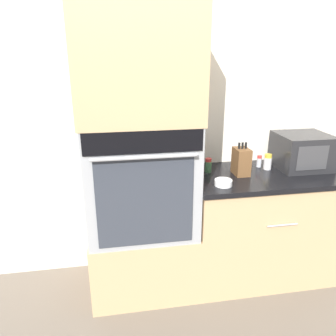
# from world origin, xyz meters

# --- Properties ---
(ground_plane) EXTENTS (12.00, 12.00, 0.00)m
(ground_plane) POSITION_xyz_m (0.00, 0.00, 0.00)
(ground_plane) COLOR #6B6056
(wall_back) EXTENTS (8.00, 0.05, 2.50)m
(wall_back) POSITION_xyz_m (0.00, 0.63, 1.25)
(wall_back) COLOR silver
(wall_back) RESTS_ON ground_plane
(oven_cabinet_base) EXTENTS (0.76, 0.60, 0.51)m
(oven_cabinet_base) POSITION_xyz_m (-0.38, 0.30, 0.25)
(oven_cabinet_base) COLOR tan
(oven_cabinet_base) RESTS_ON ground_plane
(wall_oven) EXTENTS (0.74, 0.64, 0.79)m
(wall_oven) POSITION_xyz_m (-0.38, 0.30, 0.90)
(wall_oven) COLOR #9EA0A5
(wall_oven) RESTS_ON oven_cabinet_base
(oven_cabinet_upper) EXTENTS (0.76, 0.60, 0.73)m
(oven_cabinet_upper) POSITION_xyz_m (-0.38, 0.30, 1.66)
(oven_cabinet_upper) COLOR tan
(oven_cabinet_upper) RESTS_ON wall_oven
(counter_unit) EXTENTS (1.14, 0.63, 0.87)m
(counter_unit) POSITION_xyz_m (0.56, 0.30, 0.44)
(counter_unit) COLOR tan
(counter_unit) RESTS_ON ground_plane
(microwave) EXTENTS (0.39, 0.36, 0.27)m
(microwave) POSITION_xyz_m (0.88, 0.38, 1.00)
(microwave) COLOR #232326
(microwave) RESTS_ON counter_unit
(knife_block) EXTENTS (0.10, 0.15, 0.24)m
(knife_block) POSITION_xyz_m (0.36, 0.31, 0.97)
(knife_block) COLOR brown
(knife_block) RESTS_ON counter_unit
(bowl) EXTENTS (0.12, 0.12, 0.04)m
(bowl) POSITION_xyz_m (0.16, 0.12, 0.89)
(bowl) COLOR white
(bowl) RESTS_ON counter_unit
(condiment_jar_near) EXTENTS (0.04, 0.04, 0.09)m
(condiment_jar_near) POSITION_xyz_m (0.56, 0.44, 0.91)
(condiment_jar_near) COLOR silver
(condiment_jar_near) RESTS_ON counter_unit
(condiment_jar_mid) EXTENTS (0.05, 0.05, 0.11)m
(condiment_jar_mid) POSITION_xyz_m (0.13, 0.39, 0.92)
(condiment_jar_mid) COLOR #427047
(condiment_jar_mid) RESTS_ON counter_unit
(condiment_jar_far) EXTENTS (0.05, 0.05, 0.11)m
(condiment_jar_far) POSITION_xyz_m (0.08, 0.48, 0.92)
(condiment_jar_far) COLOR silver
(condiment_jar_far) RESTS_ON counter_unit
(condiment_jar_back) EXTENTS (0.06, 0.06, 0.12)m
(condiment_jar_back) POSITION_xyz_m (0.60, 0.38, 0.93)
(condiment_jar_back) COLOR silver
(condiment_jar_back) RESTS_ON counter_unit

